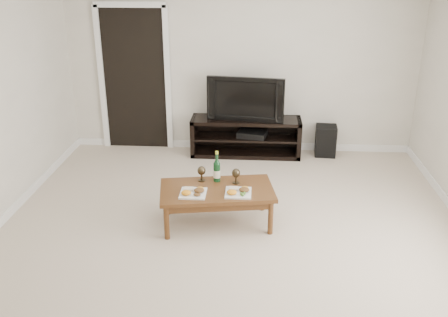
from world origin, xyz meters
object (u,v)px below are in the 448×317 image
media_console (246,137)px  subwoofer (326,141)px  coffee_table (217,206)px  television (246,97)px

media_console → subwoofer: size_ratio=3.58×
media_console → coffee_table: size_ratio=1.32×
television → coffee_table: size_ratio=0.91×
media_console → television: (0.00, 0.00, 0.59)m
television → subwoofer: 1.33m
television → subwoofer: size_ratio=2.46×
television → coffee_table: bearing=-89.8°
subwoofer → coffee_table: bearing=-119.4°
television → coffee_table: (-0.25, -2.06, -0.65)m
media_console → coffee_table: (-0.25, -2.06, -0.07)m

